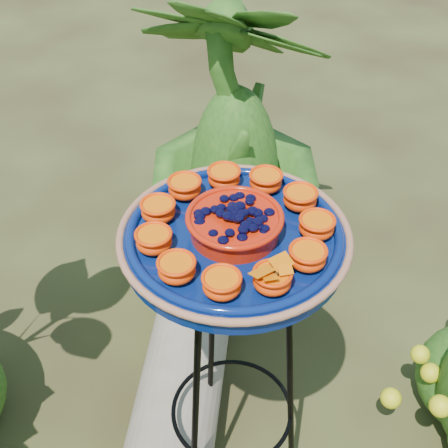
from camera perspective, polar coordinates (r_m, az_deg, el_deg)
The scene contains 4 objects.
tripod_stand at distance 1.37m, azimuth 0.80°, elevation -11.94°, with size 0.35×0.35×0.80m.
feeder_dish at distance 1.11m, azimuth 0.97°, elevation -0.95°, with size 0.48×0.48×0.10m.
driftwood_log at distance 1.78m, azimuth -4.03°, elevation -14.88°, with size 0.23×0.23×0.68m, color gray.
shrub_back_right at distance 1.97m, azimuth 1.01°, elevation 7.66°, with size 0.56×0.56×1.00m, color #1E4612.
Camera 1 is at (-0.43, -0.75, 1.58)m, focal length 50.00 mm.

